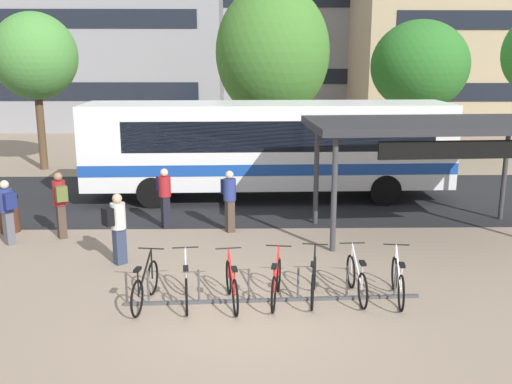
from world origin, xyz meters
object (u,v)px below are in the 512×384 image
parked_bicycle_red_3 (276,283)px  commuter_olive_pack_4 (60,201)px  parked_bicycle_white_6 (398,281)px  street_tree_0 (420,66)px  parked_bicycle_silver_1 (186,285)px  street_tree_2 (273,53)px  city_bus (266,146)px  trash_bin (9,213)px  commuter_black_pack_0 (117,224)px  commuter_navy_pack_1 (229,196)px  commuter_navy_pack_2 (165,193)px  parked_bicycle_red_2 (232,286)px  transit_shelter (431,128)px  parked_bicycle_black_4 (314,281)px  parked_bicycle_black_0 (145,286)px  parked_bicycle_silver_5 (357,279)px  commuter_navy_pack_3 (7,208)px  street_tree_3 (35,57)px

parked_bicycle_red_3 → commuter_olive_pack_4: (-5.44, 4.10, 0.64)m
parked_bicycle_white_6 → street_tree_0: (5.19, 16.85, 3.86)m
commuter_olive_pack_4 → parked_bicycle_silver_1: bearing=-169.0°
parked_bicycle_silver_1 → street_tree_2: 16.64m
city_bus → trash_bin: size_ratio=11.73×
commuter_black_pack_0 → commuter_navy_pack_1: bearing=2.2°
commuter_navy_pack_1 → street_tree_0: 15.33m
parked_bicycle_white_6 → commuter_olive_pack_4: bearing=69.8°
commuter_navy_pack_2 → parked_bicycle_red_2: bearing=-3.8°
parked_bicycle_silver_1 → commuter_olive_pack_4: bearing=35.3°
parked_bicycle_red_2 → transit_shelter: bearing=-57.8°
city_bus → commuter_navy_pack_1: city_bus is taller
parked_bicycle_silver_1 → street_tree_2: street_tree_2 is taller
city_bus → parked_bicycle_black_4: (0.66, -8.37, -1.39)m
parked_bicycle_black_0 → commuter_olive_pack_4: (-2.90, 4.23, 0.64)m
parked_bicycle_silver_5 → commuter_olive_pack_4: (-7.05, 3.96, 0.64)m
parked_bicycle_silver_1 → parked_bicycle_white_6: bearing=-94.8°
parked_bicycle_white_6 → street_tree_2: (-1.77, 15.75, 4.45)m
trash_bin → commuter_navy_pack_3: bearing=-68.3°
commuter_navy_pack_1 → commuter_navy_pack_2: 1.85m
parked_bicycle_black_4 → parked_bicycle_black_0: bearing=102.7°
parked_bicycle_black_4 → commuter_navy_pack_3: bearing=73.4°
city_bus → street_tree_2: bearing=-95.6°
parked_bicycle_white_6 → street_tree_2: bearing=13.7°
transit_shelter → commuter_navy_pack_3: bearing=-179.8°
parked_bicycle_red_3 → street_tree_2: street_tree_2 is taller
parked_bicycle_silver_1 → trash_bin: bearing=41.8°
parked_bicycle_black_4 → street_tree_2: bearing=9.3°
city_bus → parked_bicycle_silver_1: size_ratio=7.03×
commuter_navy_pack_1 → commuter_olive_pack_4: bearing=-104.5°
parked_bicycle_red_2 → trash_bin: 7.86m
commuter_navy_pack_1 → street_tree_2: size_ratio=0.22×
parked_bicycle_red_3 → commuter_navy_pack_2: commuter_navy_pack_2 is taller
parked_bicycle_red_2 → transit_shelter: 7.20m
city_bus → parked_bicycle_white_6: (2.31, -8.44, -1.39)m
city_bus → commuter_navy_pack_1: 4.06m
commuter_black_pack_0 → commuter_navy_pack_3: size_ratio=1.00×
commuter_navy_pack_1 → street_tree_3: (-8.12, 9.00, 3.69)m
parked_bicycle_silver_5 → commuter_navy_pack_3: size_ratio=1.03×
city_bus → parked_bicycle_white_6: size_ratio=7.04×
parked_bicycle_silver_1 → street_tree_0: size_ratio=0.27×
transit_shelter → street_tree_0: size_ratio=1.02×
parked_bicycle_red_3 → parked_bicycle_black_4: size_ratio=1.00×
street_tree_0 → parked_bicycle_silver_1: bearing=-118.9°
commuter_navy_pack_3 → commuter_navy_pack_2: bearing=-113.6°
parked_bicycle_silver_5 → street_tree_2: street_tree_2 is taller
commuter_olive_pack_4 → street_tree_2: 13.71m
transit_shelter → parked_bicycle_red_2: bearing=-142.6°
parked_bicycle_black_0 → transit_shelter: size_ratio=0.26×
street_tree_0 → street_tree_2: street_tree_2 is taller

